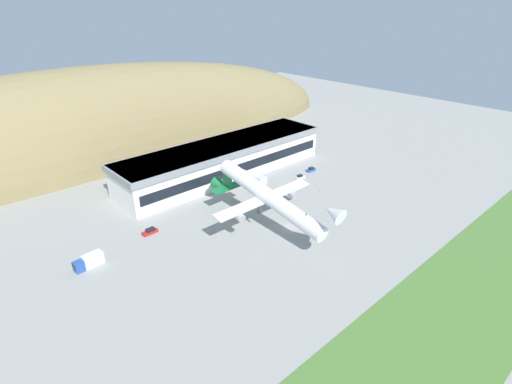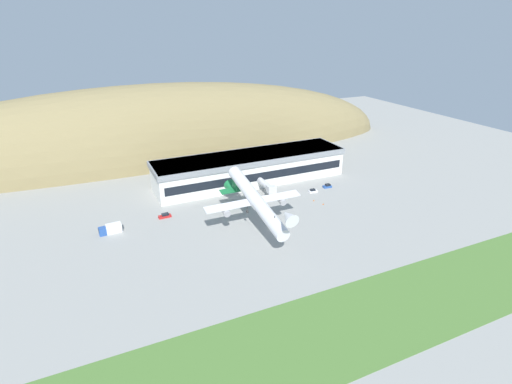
{
  "view_description": "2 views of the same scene",
  "coord_description": "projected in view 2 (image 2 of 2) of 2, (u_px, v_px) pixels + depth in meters",
  "views": [
    {
      "loc": [
        -75.89,
        -68.42,
        61.2
      ],
      "look_at": [
        -8.99,
        4.87,
        12.95
      ],
      "focal_mm": 28.0,
      "sensor_mm": 36.0,
      "label": 1
    },
    {
      "loc": [
        -56.22,
        -106.57,
        66.22
      ],
      "look_at": [
        -4.61,
        5.41,
        12.8
      ],
      "focal_mm": 28.0,
      "sensor_mm": 36.0,
      "label": 2
    }
  ],
  "objects": [
    {
      "name": "ground_plane",
      "position": [
        275.0,
        230.0,
        136.73
      ],
      "size": [
        391.92,
        391.92,
        0.0
      ],
      "primitive_type": "plane",
      "color": "gray"
    },
    {
      "name": "grass_strip_foreground",
      "position": [
        367.0,
        318.0,
        96.06
      ],
      "size": [
        352.72,
        26.71,
        0.08
      ],
      "primitive_type": "cube",
      "color": "#4C7533",
      "rests_on": "ground_plane"
    },
    {
      "name": "hill_backdrop",
      "position": [
        152.0,
        155.0,
        212.12
      ],
      "size": [
        288.32,
        57.12,
        73.62
      ],
      "primitive_type": "ellipsoid",
      "color": "olive",
      "rests_on": "ground_plane"
    },
    {
      "name": "terminal_building",
      "position": [
        251.0,
        166.0,
        174.97
      ],
      "size": [
        85.25,
        20.56,
        12.4
      ],
      "color": "white",
      "rests_on": "ground_plane"
    },
    {
      "name": "jetway_0",
      "position": [
        267.0,
        186.0,
        162.35
      ],
      "size": [
        3.38,
        12.21,
        5.43
      ],
      "color": "silver",
      "rests_on": "ground_plane"
    },
    {
      "name": "cargo_airplane",
      "position": [
        255.0,
        200.0,
        133.34
      ],
      "size": [
        34.5,
        49.95,
        13.34
      ],
      "color": "silver"
    },
    {
      "name": "service_car_0",
      "position": [
        327.0,
        186.0,
        170.74
      ],
      "size": [
        3.85,
        2.12,
        1.59
      ],
      "color": "#264C99",
      "rests_on": "ground_plane"
    },
    {
      "name": "service_car_1",
      "position": [
        313.0,
        191.0,
        166.05
      ],
      "size": [
        3.82,
        1.97,
        1.47
      ],
      "color": "silver",
      "rests_on": "ground_plane"
    },
    {
      "name": "service_car_2",
      "position": [
        165.0,
        216.0,
        144.96
      ],
      "size": [
        4.59,
        1.98,
        1.54
      ],
      "color": "#B21E1E",
      "rests_on": "ground_plane"
    },
    {
      "name": "fuel_truck",
      "position": [
        111.0,
        229.0,
        134.06
      ],
      "size": [
        7.52,
        2.92,
        3.17
      ],
      "color": "#264C99",
      "rests_on": "ground_plane"
    },
    {
      "name": "traffic_cone_0",
      "position": [
        323.0,
        204.0,
        155.2
      ],
      "size": [
        0.52,
        0.52,
        0.58
      ],
      "color": "orange",
      "rests_on": "ground_plane"
    },
    {
      "name": "traffic_cone_1",
      "position": [
        314.0,
        200.0,
        158.29
      ],
      "size": [
        0.52,
        0.52,
        0.58
      ],
      "color": "orange",
      "rests_on": "ground_plane"
    }
  ]
}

